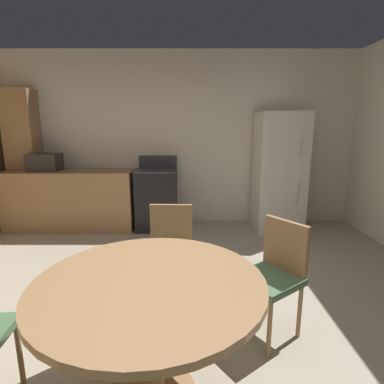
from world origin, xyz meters
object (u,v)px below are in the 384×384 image
(oven_range, at_px, (158,198))
(chair_north, at_px, (171,248))
(refrigerator, at_px, (280,172))
(microwave, at_px, (46,162))
(dining_table, at_px, (151,306))
(chair_northeast, at_px, (275,271))

(oven_range, xyz_separation_m, chair_north, (0.35, -2.04, 0.03))
(refrigerator, xyz_separation_m, microwave, (-3.52, 0.05, 0.15))
(oven_range, height_order, refrigerator, refrigerator)
(microwave, height_order, dining_table, microwave)
(refrigerator, xyz_separation_m, chair_northeast, (-0.69, -2.41, -0.38))
(chair_northeast, relative_size, chair_north, 1.00)
(oven_range, xyz_separation_m, chair_northeast, (1.16, -2.46, 0.03))
(chair_north, bearing_deg, microwave, -133.33)
(chair_north, bearing_deg, chair_northeast, 64.02)
(dining_table, relative_size, chair_northeast, 1.42)
(dining_table, bearing_deg, microwave, 122.95)
(refrigerator, relative_size, chair_northeast, 2.02)
(refrigerator, xyz_separation_m, dining_table, (-1.53, -3.02, -0.28))
(microwave, relative_size, dining_table, 0.36)
(microwave, bearing_deg, oven_range, 0.12)
(refrigerator, height_order, chair_northeast, refrigerator)
(chair_north, bearing_deg, oven_range, -168.45)
(chair_northeast, distance_m, chair_north, 0.91)
(dining_table, distance_m, chair_north, 1.05)
(oven_range, distance_m, refrigerator, 1.89)
(oven_range, relative_size, chair_northeast, 1.26)
(microwave, bearing_deg, chair_north, -45.11)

